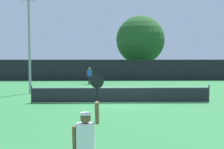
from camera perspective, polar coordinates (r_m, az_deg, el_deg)
ground_plane at (r=17.08m, az=1.84°, el=-5.80°), size 120.00×120.00×0.00m
tennis_net at (r=17.00m, az=1.84°, el=-4.10°), size 10.98×0.08×1.07m
perimeter_fence at (r=33.01m, az=0.26°, el=0.93°), size 34.64×0.12×2.48m
player_serving at (r=6.08m, az=-5.33°, el=-12.92°), size 0.67×0.39×2.47m
player_receiving at (r=28.39m, az=-4.66°, el=0.05°), size 0.57×0.25×1.68m
tennis_ball at (r=17.08m, az=0.35°, el=-5.69°), size 0.07×0.07×0.07m
light_pole at (r=22.01m, az=-16.69°, el=7.23°), size 1.18×0.28×7.37m
large_tree at (r=39.32m, az=5.86°, el=7.07°), size 6.77×6.77×8.56m
parked_car_near at (r=41.95m, az=-10.81°, el=0.82°), size 2.26×4.35×1.69m
parked_car_mid at (r=41.29m, az=-3.68°, el=0.83°), size 2.43×4.41×1.69m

